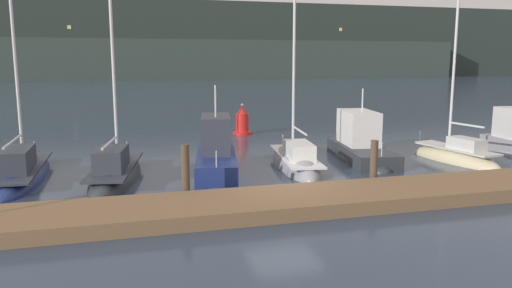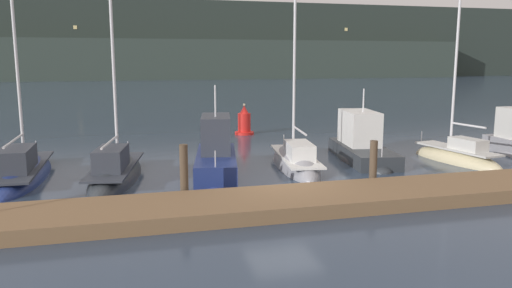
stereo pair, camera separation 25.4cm
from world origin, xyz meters
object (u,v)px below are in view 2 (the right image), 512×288
at_px(sailboat_berth_6, 296,164).
at_px(sailboat_berth_8, 457,159).
at_px(sailboat_berth_3, 22,174).
at_px(channel_buoy, 244,123).
at_px(sailboat_berth_4, 116,176).
at_px(motorboat_berth_7, 362,151).
at_px(motorboat_berth_5, 216,162).

bearing_deg(sailboat_berth_6, sailboat_berth_8, -7.29).
height_order(sailboat_berth_3, channel_buoy, sailboat_berth_3).
height_order(sailboat_berth_4, motorboat_berth_7, sailboat_berth_4).
height_order(sailboat_berth_6, sailboat_berth_8, sailboat_berth_6).
relative_size(sailboat_berth_4, channel_buoy, 4.85).
xyz_separation_m(motorboat_berth_7, channel_buoy, (-3.52, 9.32, 0.32)).
bearing_deg(motorboat_berth_7, channel_buoy, 110.68).
bearing_deg(sailboat_berth_4, motorboat_berth_5, -3.48).
distance_m(motorboat_berth_5, sailboat_berth_8, 11.32).
height_order(motorboat_berth_5, motorboat_berth_7, motorboat_berth_5).
distance_m(motorboat_berth_7, sailboat_berth_8, 4.38).
distance_m(sailboat_berth_3, sailboat_berth_8, 19.09).
bearing_deg(sailboat_berth_3, sailboat_berth_6, -4.23).
relative_size(motorboat_berth_5, sailboat_berth_6, 0.63).
height_order(motorboat_berth_5, sailboat_berth_8, sailboat_berth_8).
distance_m(sailboat_berth_4, motorboat_berth_5, 4.05).
bearing_deg(motorboat_berth_7, sailboat_berth_6, -167.89).
bearing_deg(sailboat_berth_4, channel_buoy, 53.23).
bearing_deg(sailboat_berth_8, motorboat_berth_5, 178.14).
relative_size(motorboat_berth_7, sailboat_berth_8, 0.75).
bearing_deg(motorboat_berth_7, sailboat_berth_8, -23.57).
relative_size(motorboat_berth_5, motorboat_berth_7, 0.95).
height_order(sailboat_berth_4, motorboat_berth_5, sailboat_berth_4).
xyz_separation_m(motorboat_berth_5, channel_buoy, (3.79, 10.70, 0.22)).
distance_m(sailboat_berth_4, sailboat_berth_6, 7.74).
height_order(motorboat_berth_7, sailboat_berth_8, sailboat_berth_8).
relative_size(sailboat_berth_3, sailboat_berth_8, 1.38).
distance_m(motorboat_berth_5, channel_buoy, 11.36).
height_order(sailboat_berth_4, sailboat_berth_6, sailboat_berth_6).
xyz_separation_m(motorboat_berth_5, motorboat_berth_7, (7.31, 1.38, -0.11)).
relative_size(motorboat_berth_5, sailboat_berth_8, 0.71).
height_order(sailboat_berth_6, channel_buoy, sailboat_berth_6).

